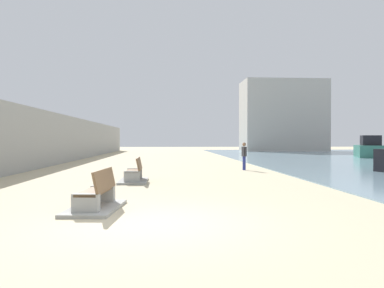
{
  "coord_description": "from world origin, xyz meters",
  "views": [
    {
      "loc": [
        0.33,
        -7.44,
        1.69
      ],
      "look_at": [
        1.98,
        17.45,
        1.4
      ],
      "focal_mm": 34.27,
      "sensor_mm": 36.0,
      "label": 1
    }
  ],
  "objects_px": {
    "bench_near": "(96,200)",
    "person_walking": "(244,154)",
    "bench_far": "(134,176)",
    "boat_outer": "(369,149)"
  },
  "relations": [
    {
      "from": "bench_far",
      "to": "person_walking",
      "type": "height_order",
      "value": "person_walking"
    },
    {
      "from": "boat_outer",
      "to": "bench_far",
      "type": "bearing_deg",
      "value": -137.73
    },
    {
      "from": "bench_near",
      "to": "bench_far",
      "type": "height_order",
      "value": "same"
    },
    {
      "from": "person_walking",
      "to": "bench_far",
      "type": "bearing_deg",
      "value": -136.44
    },
    {
      "from": "bench_far",
      "to": "boat_outer",
      "type": "distance_m",
      "value": 27.44
    },
    {
      "from": "bench_near",
      "to": "person_walking",
      "type": "xyz_separation_m",
      "value": [
        5.97,
        11.15,
        0.65
      ]
    },
    {
      "from": "bench_near",
      "to": "boat_outer",
      "type": "xyz_separation_m",
      "value": [
        20.68,
        24.29,
        0.58
      ]
    },
    {
      "from": "bench_far",
      "to": "boat_outer",
      "type": "height_order",
      "value": "boat_outer"
    },
    {
      "from": "bench_far",
      "to": "person_walking",
      "type": "xyz_separation_m",
      "value": [
        5.59,
        5.32,
        0.65
      ]
    },
    {
      "from": "bench_far",
      "to": "boat_outer",
      "type": "bearing_deg",
      "value": 42.27
    }
  ]
}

